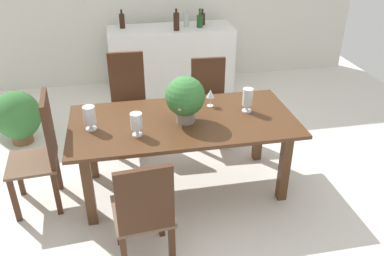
{
  "coord_description": "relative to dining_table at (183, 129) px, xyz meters",
  "views": [
    {
      "loc": [
        -0.53,
        -3.38,
        2.4
      ],
      "look_at": [
        0.08,
        -0.28,
        0.65
      ],
      "focal_mm": 37.36,
      "sensor_mm": 36.0,
      "label": 1
    }
  ],
  "objects": [
    {
      "name": "crystal_vase_center_near",
      "position": [
        0.61,
        0.05,
        0.23
      ],
      "size": [
        0.09,
        0.09,
        0.23
      ],
      "color": "silver",
      "rests_on": "dining_table"
    },
    {
      "name": "wine_glass",
      "position": [
        0.3,
        0.23,
        0.22
      ],
      "size": [
        0.07,
        0.07,
        0.17
      ],
      "color": "silver",
      "rests_on": "dining_table"
    },
    {
      "name": "crystal_vase_right",
      "position": [
        -0.8,
        -0.02,
        0.22
      ],
      "size": [
        0.1,
        0.1,
        0.21
      ],
      "color": "silver",
      "rests_on": "dining_table"
    },
    {
      "name": "kitchen_counter",
      "position": [
        0.23,
        2.35,
        -0.17
      ],
      "size": [
        1.74,
        0.6,
        0.94
      ],
      "primitive_type": "cube",
      "color": "white",
      "rests_on": "ground"
    },
    {
      "name": "flower_centerpiece",
      "position": [
        0.01,
        -0.04,
        0.33
      ],
      "size": [
        0.35,
        0.35,
        0.42
      ],
      "color": "gray",
      "rests_on": "dining_table"
    },
    {
      "name": "chair_far_left",
      "position": [
        -0.45,
        0.93,
        -0.06
      ],
      "size": [
        0.43,
        0.43,
        1.06
      ],
      "rotation": [
        0.0,
        0.0,
        -0.03
      ],
      "color": "#422616",
      "rests_on": "ground"
    },
    {
      "name": "potted_plant_floor",
      "position": [
        -1.69,
        1.2,
        -0.31
      ],
      "size": [
        0.51,
        0.51,
        0.63
      ],
      "color": "brown",
      "rests_on": "ground"
    },
    {
      "name": "chair_far_right",
      "position": [
        0.46,
        0.92,
        -0.12
      ],
      "size": [
        0.45,
        0.47,
        0.94
      ],
      "rotation": [
        0.0,
        0.0,
        -0.06
      ],
      "color": "#422616",
      "rests_on": "ground"
    },
    {
      "name": "wine_bottle_green",
      "position": [
        0.7,
        2.41,
        0.39
      ],
      "size": [
        0.08,
        0.08,
        0.22
      ],
      "color": "black",
      "rests_on": "kitchen_counter"
    },
    {
      "name": "chair_near_left",
      "position": [
        -0.44,
        -0.93,
        -0.11
      ],
      "size": [
        0.46,
        0.49,
        0.97
      ],
      "rotation": [
        0.0,
        0.0,
        3.23
      ],
      "color": "#422616",
      "rests_on": "ground"
    },
    {
      "name": "crystal_vase_left",
      "position": [
        -0.42,
        -0.2,
        0.22
      ],
      "size": [
        0.1,
        0.1,
        0.2
      ],
      "color": "silver",
      "rests_on": "dining_table"
    },
    {
      "name": "wine_bottle_amber",
      "position": [
        -0.42,
        2.44,
        0.41
      ],
      "size": [
        0.07,
        0.07,
        0.25
      ],
      "color": "black",
      "rests_on": "kitchen_counter"
    },
    {
      "name": "wine_bottle_tall",
      "position": [
        0.46,
        2.35,
        0.41
      ],
      "size": [
        0.07,
        0.07,
        0.28
      ],
      "color": "#B2BFB7",
      "rests_on": "kitchen_counter"
    },
    {
      "name": "dining_table",
      "position": [
        0.0,
        0.0,
        0.0
      ],
      "size": [
        2.01,
        0.98,
        0.74
      ],
      "color": "#4C2D19",
      "rests_on": "ground"
    },
    {
      "name": "wine_bottle_dark",
      "position": [
        0.63,
        2.28,
        0.4
      ],
      "size": [
        0.08,
        0.08,
        0.26
      ],
      "color": "#194C1E",
      "rests_on": "kitchen_counter"
    },
    {
      "name": "ground_plane",
      "position": [
        0.0,
        0.27,
        -0.64
      ],
      "size": [
        7.04,
        7.04,
        0.0
      ],
      "primitive_type": "plane",
      "color": "silver"
    },
    {
      "name": "wine_bottle_clear",
      "position": [
        0.3,
        2.19,
        0.43
      ],
      "size": [
        0.08,
        0.08,
        0.29
      ],
      "color": "black",
      "rests_on": "kitchen_counter"
    },
    {
      "name": "chair_head_end",
      "position": [
        -1.24,
        0.01,
        -0.06
      ],
      "size": [
        0.45,
        0.48,
        1.06
      ],
      "rotation": [
        0.0,
        0.0,
        -1.5
      ],
      "color": "#422616",
      "rests_on": "ground"
    }
  ]
}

